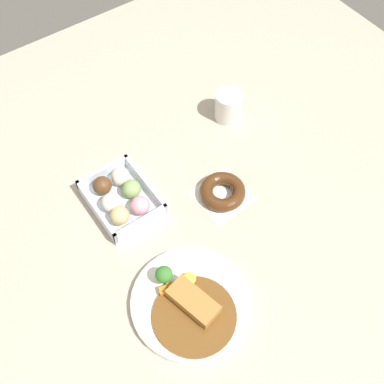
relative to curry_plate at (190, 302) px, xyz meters
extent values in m
plane|color=#B2A893|center=(-0.13, 0.17, -0.01)|extent=(1.60, 1.60, 0.00)
cylinder|color=white|center=(0.00, 0.00, -0.01)|extent=(0.24, 0.24, 0.02)
cylinder|color=brown|center=(0.03, -0.01, 0.01)|extent=(0.17, 0.17, 0.01)
cube|color=#A87538|center=(0.01, 0.00, 0.02)|extent=(0.12, 0.07, 0.02)
cylinder|color=white|center=(-0.04, 0.02, 0.01)|extent=(0.06, 0.06, 0.00)
ellipsoid|color=yellow|center=(-0.04, 0.02, 0.02)|extent=(0.03, 0.03, 0.02)
cylinder|color=#8CB766|center=(-0.07, -0.02, 0.01)|extent=(0.01, 0.01, 0.02)
sphere|color=#387A2D|center=(-0.07, -0.02, 0.03)|extent=(0.04, 0.04, 0.04)
cube|color=orange|center=(-0.05, -0.03, 0.01)|extent=(0.02, 0.02, 0.02)
cube|color=orange|center=(-0.05, -0.02, 0.01)|extent=(0.02, 0.02, 0.01)
cube|color=silver|center=(-0.29, 0.01, -0.01)|extent=(0.18, 0.14, 0.01)
cube|color=silver|center=(-0.38, 0.01, 0.01)|extent=(0.01, 0.14, 0.03)
cube|color=silver|center=(-0.21, 0.01, 0.01)|extent=(0.01, 0.14, 0.03)
cube|color=silver|center=(-0.29, -0.05, 0.01)|extent=(0.18, 0.01, 0.03)
cube|color=silver|center=(-0.29, 0.08, 0.01)|extent=(0.18, 0.01, 0.03)
sphere|color=brown|center=(-0.34, -0.01, 0.02)|extent=(0.04, 0.04, 0.04)
sphere|color=silver|center=(-0.29, -0.01, 0.02)|extent=(0.04, 0.04, 0.04)
sphere|color=#DBB77A|center=(-0.25, -0.02, 0.02)|extent=(0.04, 0.04, 0.04)
sphere|color=#EFE5C6|center=(-0.34, 0.04, 0.02)|extent=(0.04, 0.04, 0.04)
sphere|color=#84A860|center=(-0.29, 0.04, 0.02)|extent=(0.04, 0.04, 0.04)
sphere|color=pink|center=(-0.24, 0.04, 0.02)|extent=(0.04, 0.04, 0.04)
cube|color=white|center=(-0.18, 0.22, -0.01)|extent=(0.12, 0.12, 0.00)
torus|color=#4C2B14|center=(-0.18, 0.22, 0.00)|extent=(0.11, 0.11, 0.03)
cylinder|color=silver|center=(-0.37, 0.38, 0.03)|extent=(0.07, 0.07, 0.08)
camera|label=1|loc=(0.30, -0.21, 0.95)|focal=46.17mm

